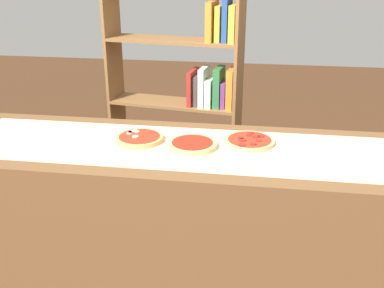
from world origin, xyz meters
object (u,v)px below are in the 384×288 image
(pizza_mushroom_0, at_px, (139,138))
(pizza_plain_1, at_px, (192,144))
(bookshelf, at_px, (193,113))
(pizza_pepperoni_2, at_px, (250,141))

(pizza_mushroom_0, xyz_separation_m, pizza_plain_1, (0.27, -0.04, -0.00))
(pizza_mushroom_0, height_order, bookshelf, bookshelf)
(pizza_plain_1, height_order, pizza_pepperoni_2, same)
(pizza_mushroom_0, bearing_deg, pizza_plain_1, -7.76)
(pizza_plain_1, xyz_separation_m, pizza_pepperoni_2, (0.27, 0.09, -0.00))
(pizza_mushroom_0, relative_size, pizza_pepperoni_2, 0.95)
(pizza_plain_1, distance_m, bookshelf, 0.90)
(pizza_pepperoni_2, relative_size, bookshelf, 0.14)
(pizza_mushroom_0, bearing_deg, bookshelf, 80.66)
(pizza_mushroom_0, height_order, pizza_pepperoni_2, pizza_mushroom_0)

